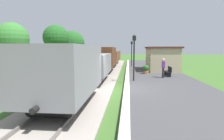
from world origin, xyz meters
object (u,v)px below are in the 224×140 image
Objects in this scene: station_hut at (161,58)px; freight_train at (103,60)px; tree_trackside_mid at (12,39)px; bench_near_hut at (168,71)px; tree_trackside_far at (56,38)px; lamp_post_far at (132,49)px; person_waiting at (163,67)px; tree_field_left at (72,43)px; potted_planter at (146,69)px; bench_down_platform at (154,63)px; lamp_post_near at (134,49)px.

freight_train is at bearing -167.05° from station_hut.
station_hut is at bearing 23.92° from tree_trackside_mid.
tree_trackside_far reaches higher than bench_near_hut.
lamp_post_far is 0.72× the size of tree_trackside_mid.
person_waiting is at bearing -75.42° from lamp_post_far.
tree_field_left reaches higher than freight_train.
potted_planter is at bearing -20.97° from freight_train.
tree_trackside_mid is at bearing 3.62° from person_waiting.
bench_down_platform is at bearing 91.78° from station_hut.
tree_trackside_mid is 8.32m from tree_trackside_far.
freight_train is 5.45× the size of tree_trackside_far.
bench_near_hut is (-0.17, -4.84, -0.93)m from station_hut.
lamp_post_far is (-1.35, 7.66, 2.08)m from potted_planter.
bench_near_hut is at bearing -26.29° from freight_train.
bench_near_hut is at bearing -91.96° from station_hut.
tree_field_left reaches higher than potted_planter.
tree_trackside_far reaches higher than lamp_post_far.
bench_near_hut is at bearing -44.11° from tree_field_left.
station_hut reaches higher than person_waiting.
potted_planter is at bearing -122.32° from station_hut.
freight_train is at bearing -55.59° from tree_field_left.
tree_trackside_mid is (-14.24, -1.55, 2.95)m from bench_near_hut.
person_waiting is (-0.84, -5.83, -0.47)m from station_hut.
tree_trackside_mid is (-10.94, -10.69, 0.87)m from lamp_post_far.
person_waiting reaches higher than bench_down_platform.
lamp_post_far is 10.55m from tree_trackside_far.
tree_field_left is at bearing 85.27° from tree_trackside_mid.
station_hut is 15.89m from tree_trackside_mid.
potted_planter is 0.18× the size of tree_trackside_mid.
lamp_post_near and lamp_post_far have the same top height.
person_waiting is 0.33× the size of tree_trackside_mid.
bench_near_hut is 1.28m from person_waiting.
freight_train is 8.81× the size of lamp_post_far.
tree_trackside_mid is at bearing -166.12° from potted_planter.
tree_trackside_far reaches higher than potted_planter.
bench_down_platform is at bearing -92.21° from person_waiting.
tree_trackside_far is (-13.46, -3.48, 3.54)m from bench_down_platform.
tree_trackside_far is at bearing 155.58° from potted_planter.
freight_train is 7.34m from person_waiting.
lamp_post_near is (3.33, -6.02, 1.28)m from freight_train.
tree_trackside_far is (-12.79, 7.69, 3.08)m from person_waiting.
bench_near_hut is 14.63m from tree_trackside_mid.
tree_field_left is at bearing 160.15° from lamp_post_far.
tree_field_left is (-13.06, 2.48, 3.01)m from bench_down_platform.
station_hut is at bearing 65.40° from lamp_post_near.
station_hut is 1.57× the size of lamp_post_far.
station_hut is 15.51m from tree_field_left.
freight_train is at bearing -133.83° from bench_down_platform.
potted_planter is at bearing -45.19° from tree_field_left.
bench_near_hut is 1.00× the size of bench_down_platform.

